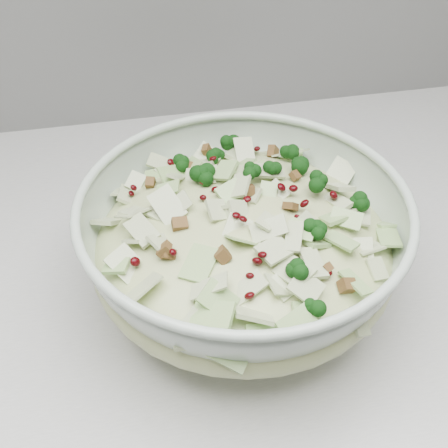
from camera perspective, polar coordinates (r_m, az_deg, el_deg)
mixing_bowl at (r=0.60m, az=1.74°, el=-2.21°), size 0.37×0.37×0.12m
salad at (r=0.58m, az=1.78°, el=-0.78°), size 0.40×0.40×0.13m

